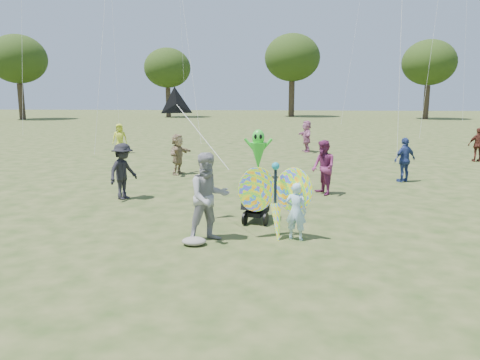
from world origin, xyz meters
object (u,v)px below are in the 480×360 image
object	(u,v)px
crowd_g	(120,138)
crowd_c	(405,160)
crowd_e	(323,168)
crowd_j	(306,136)
adult_man	(209,197)
butterfly_kite	(276,200)
crowd_d	(178,154)
crowd_h	(478,145)
child_girl	(296,211)
crowd_b	(123,171)
alien_kite	(258,151)
jogging_stroller	(256,195)

from	to	relation	value
crowd_g	crowd_c	bearing A→B (deg)	-40.96
crowd_e	crowd_j	world-z (taller)	crowd_e
crowd_e	crowd_g	bearing A→B (deg)	-157.42
adult_man	butterfly_kite	distance (m)	1.39
crowd_e	crowd_g	world-z (taller)	crowd_e
adult_man	crowd_c	size ratio (longest dim) A/B	1.20
crowd_d	crowd_e	distance (m)	5.98
crowd_c	butterfly_kite	world-z (taller)	butterfly_kite
crowd_e	crowd_h	size ratio (longest dim) A/B	1.09
crowd_c	crowd_d	size ratio (longest dim) A/B	1.00
child_girl	crowd_b	size ratio (longest dim) A/B	0.74
crowd_b	alien_kite	bearing A→B (deg)	-21.77
crowd_d	crowd_g	xyz separation A→B (m)	(-4.33, 6.04, -0.01)
crowd_g	butterfly_kite	bearing A→B (deg)	-71.26
child_girl	crowd_g	bearing A→B (deg)	-42.93
crowd_j	crowd_b	bearing A→B (deg)	-39.39
crowd_d	jogging_stroller	distance (m)	7.07
adult_man	crowd_j	distance (m)	15.56
butterfly_kite	alien_kite	bearing A→B (deg)	95.78
crowd_c	crowd_h	world-z (taller)	crowd_c
adult_man	crowd_j	size ratio (longest dim) A/B	1.11
crowd_b	crowd_g	bearing A→B (deg)	42.41
child_girl	jogging_stroller	bearing A→B (deg)	-42.12
adult_man	crowd_e	xyz separation A→B (m)	(2.70, 4.73, -0.09)
crowd_d	butterfly_kite	size ratio (longest dim) A/B	0.85
butterfly_kite	jogging_stroller	bearing A→B (deg)	109.78
crowd_g	child_girl	bearing A→B (deg)	-70.13
crowd_g	butterfly_kite	xyz separation A→B (m)	(8.06, -13.62, 0.06)
crowd_g	crowd_j	xyz separation A→B (m)	(9.46, 1.38, 0.07)
crowd_h	crowd_e	bearing A→B (deg)	43.69
adult_man	crowd_e	size ratio (longest dim) A/B	1.11
alien_kite	crowd_b	bearing A→B (deg)	-134.46
crowd_d	crowd_h	size ratio (longest dim) A/B	1.01
crowd_b	butterfly_kite	size ratio (longest dim) A/B	0.89
crowd_b	jogging_stroller	size ratio (longest dim) A/B	1.43
child_girl	adult_man	xyz separation A→B (m)	(-1.76, -0.23, 0.31)
crowd_d	crowd_b	bearing A→B (deg)	-172.82
child_girl	adult_man	distance (m)	1.81
crowd_e	jogging_stroller	size ratio (longest dim) A/B	1.46
crowd_j	child_girl	bearing A→B (deg)	-16.90
crowd_d	crowd_h	bearing A→B (deg)	-54.79
crowd_d	alien_kite	world-z (taller)	alien_kite
crowd_b	crowd_d	xyz separation A→B (m)	(0.63, 4.27, -0.04)
crowd_c	crowd_d	bearing A→B (deg)	-37.35
crowd_d	crowd_g	bearing A→B (deg)	51.25
crowd_b	crowd_c	xyz separation A→B (m)	(8.65, 3.44, -0.04)
alien_kite	butterfly_kite	bearing A→B (deg)	-84.22
crowd_c	crowd_g	xyz separation A→B (m)	(-12.35, 6.87, -0.01)
adult_man	crowd_b	world-z (taller)	adult_man
crowd_c	jogging_stroller	distance (m)	7.23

